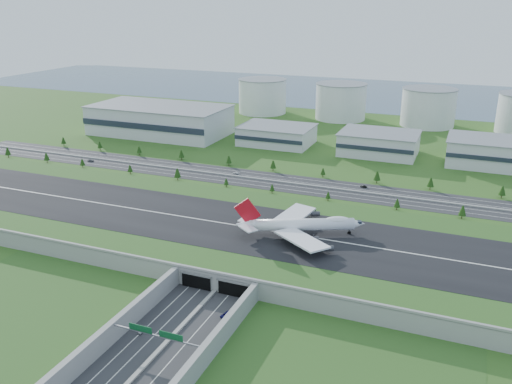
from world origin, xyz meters
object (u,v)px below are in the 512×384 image
at_px(boeing_747, 301,224).
at_px(car_5, 364,186).
at_px(fuel_tank_a, 262,96).
at_px(car_2, 227,314).
at_px(car_7, 236,173).
at_px(car_4, 91,160).
at_px(car_0, 142,330).

height_order(boeing_747, car_5, boeing_747).
distance_m(fuel_tank_a, boeing_747, 339.43).
relative_size(car_2, car_7, 1.20).
distance_m(car_2, car_7, 179.78).
xyz_separation_m(boeing_747, car_4, (-191.81, 86.28, -12.58)).
bearing_deg(car_5, car_0, -15.87).
xyz_separation_m(fuel_tank_a, car_2, (132.60, -375.14, -16.54)).
xyz_separation_m(boeing_747, car_7, (-78.44, 99.17, -12.67)).
bearing_deg(car_4, car_0, -146.10).
relative_size(car_5, car_7, 0.81).
height_order(car_0, car_2, car_2).
relative_size(boeing_747, car_4, 12.31).
xyz_separation_m(boeing_747, car_5, (9.95, 103.80, -12.72)).
xyz_separation_m(fuel_tank_a, car_4, (-51.08, -222.57, -16.57)).
distance_m(car_0, car_5, 195.64).
distance_m(boeing_747, car_4, 210.70).
bearing_deg(fuel_tank_a, car_7, -73.45).
bearing_deg(car_0, boeing_747, 73.67).
relative_size(boeing_747, car_2, 9.71).
height_order(car_0, car_5, car_0).
relative_size(boeing_747, car_0, 12.36).
height_order(fuel_tank_a, car_5, fuel_tank_a).
bearing_deg(boeing_747, car_0, -134.61).
bearing_deg(car_2, car_5, -82.89).
bearing_deg(car_0, car_5, 81.60).
xyz_separation_m(fuel_tank_a, car_7, (62.29, -209.68, -16.65)).
distance_m(boeing_747, car_7, 127.08).
bearing_deg(car_0, car_7, 107.98).
relative_size(boeing_747, car_5, 14.38).
bearing_deg(car_7, car_0, 6.70).
xyz_separation_m(boeing_747, car_2, (-8.13, -66.28, -12.55)).
bearing_deg(car_4, car_2, -138.38).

